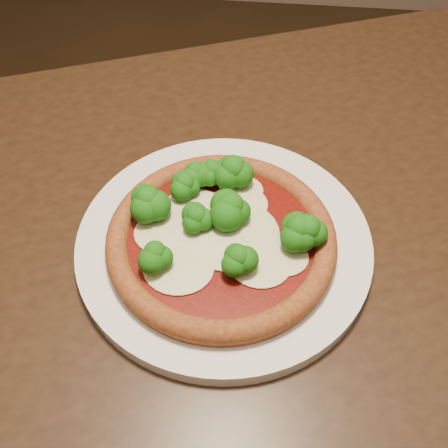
# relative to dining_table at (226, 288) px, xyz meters

# --- Properties ---
(floor) EXTENTS (4.00, 4.00, 0.00)m
(floor) POSITION_rel_dining_table_xyz_m (0.06, 0.08, -0.66)
(floor) COLOR black
(floor) RESTS_ON ground
(dining_table) EXTENTS (1.47, 1.25, 0.75)m
(dining_table) POSITION_rel_dining_table_xyz_m (0.00, 0.00, 0.00)
(dining_table) COLOR black
(dining_table) RESTS_ON floor
(plate) EXTENTS (0.33, 0.33, 0.02)m
(plate) POSITION_rel_dining_table_xyz_m (-0.00, -0.00, 0.10)
(plate) COLOR silver
(plate) RESTS_ON dining_table
(pizza) EXTENTS (0.25, 0.25, 0.06)m
(pizza) POSITION_rel_dining_table_xyz_m (-0.00, -0.01, 0.13)
(pizza) COLOR brown
(pizza) RESTS_ON plate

